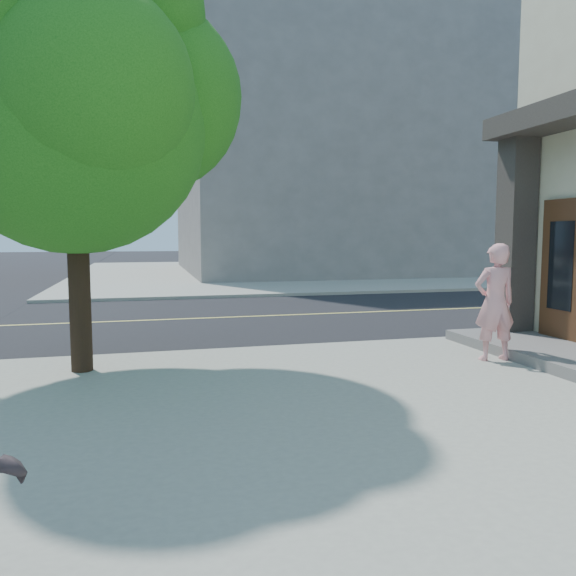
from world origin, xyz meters
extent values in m
cube|color=black|center=(0.00, 4.50, 0.01)|extent=(140.00, 9.00, 0.01)
cube|color=gray|center=(13.50, 21.50, 0.06)|extent=(29.00, 25.00, 0.12)
cube|color=slate|center=(9.20, -2.20, 0.21)|extent=(1.60, 4.00, 0.18)
cube|color=#35302B|center=(9.70, -0.50, 2.22)|extent=(0.55, 0.55, 4.20)
cube|color=#422614|center=(9.96, -1.50, 1.52)|extent=(0.10, 1.00, 2.60)
cube|color=slate|center=(14.00, 22.00, 7.12)|extent=(18.00, 16.00, 14.00)
imported|color=pink|center=(8.16, -2.08, 1.08)|extent=(0.73, 0.51, 1.92)
cylinder|color=black|center=(1.69, -1.13, 1.71)|extent=(0.32, 0.32, 3.17)
sphere|color=#29741B|center=(1.69, -1.13, 3.82)|extent=(3.88, 3.88, 3.88)
sphere|color=#29741B|center=(2.75, -0.60, 4.35)|extent=(3.00, 3.00, 3.00)
sphere|color=#29741B|center=(0.81, -0.43, 4.53)|extent=(2.82, 2.82, 2.82)
sphere|color=#29741B|center=(2.04, -2.10, 4.09)|extent=(2.65, 2.65, 2.65)
sphere|color=#29741B|center=(1.16, -1.84, 4.88)|extent=(2.47, 2.47, 2.47)
sphere|color=#29741B|center=(2.49, -1.13, 5.41)|extent=(2.29, 2.29, 2.29)
camera|label=1|loc=(2.64, -9.88, 2.16)|focal=34.45mm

